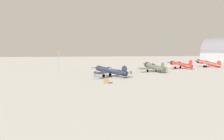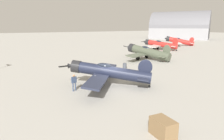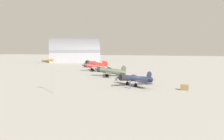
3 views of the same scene
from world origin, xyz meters
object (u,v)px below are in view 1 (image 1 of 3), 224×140
object	(u,v)px
ground_crew_mechanic	(95,73)
airplane_outer_stand	(208,63)
airplane_far_line	(180,64)
equipment_crate	(106,81)
airplane_mid_apron	(154,67)
airplane_foreground	(110,71)
fuel_drum	(131,72)
windsock_mast	(58,53)

from	to	relation	value
ground_crew_mechanic	airplane_outer_stand	bearing A→B (deg)	-77.85
airplane_far_line	equipment_crate	bearing A→B (deg)	104.66
airplane_mid_apron	equipment_crate	world-z (taller)	airplane_mid_apron
airplane_far_line	airplane_outer_stand	distance (m)	15.94
airplane_foreground	airplane_far_line	size ratio (longest dim) A/B	0.82
fuel_drum	equipment_crate	bearing A→B (deg)	-120.61
fuel_drum	airplane_foreground	bearing A→B (deg)	-138.90
equipment_crate	ground_crew_mechanic	bearing A→B (deg)	95.09
airplane_foreground	equipment_crate	world-z (taller)	airplane_foreground
airplane_mid_apron	airplane_outer_stand	bearing A→B (deg)	-78.91
ground_crew_mechanic	fuel_drum	distance (m)	12.27
ground_crew_mechanic	equipment_crate	size ratio (longest dim) A/B	1.04
airplane_outer_stand	windsock_mast	world-z (taller)	windsock_mast
airplane_mid_apron	airplane_far_line	world-z (taller)	airplane_far_line
airplane_foreground	airplane_outer_stand	world-z (taller)	airplane_outer_stand
airplane_far_line	windsock_mast	world-z (taller)	windsock_mast
ground_crew_mechanic	equipment_crate	bearing A→B (deg)	169.65
airplane_foreground	airplane_mid_apron	size ratio (longest dim) A/B	0.86
airplane_foreground	airplane_mid_apron	distance (m)	18.95
airplane_foreground	airplane_outer_stand	bearing A→B (deg)	-107.65
fuel_drum	windsock_mast	size ratio (longest dim) A/B	0.13
airplane_far_line	fuel_drum	world-z (taller)	airplane_far_line
windsock_mast	airplane_outer_stand	bearing A→B (deg)	11.99
ground_crew_mechanic	fuel_drum	size ratio (longest dim) A/B	1.97
equipment_crate	windsock_mast	bearing A→B (deg)	113.78
airplane_mid_apron	airplane_outer_stand	xyz separation A→B (m)	(29.33, 15.47, -0.01)
equipment_crate	airplane_outer_stand	bearing A→B (deg)	37.23
airplane_outer_stand	ground_crew_mechanic	world-z (taller)	airplane_outer_stand
airplane_outer_stand	ground_crew_mechanic	size ratio (longest dim) A/B	5.60
airplane_foreground	airplane_outer_stand	distance (m)	52.05
windsock_mast	equipment_crate	bearing A→B (deg)	-66.22
airplane_outer_stand	fuel_drum	bearing A→B (deg)	71.41
airplane_foreground	fuel_drum	bearing A→B (deg)	-96.43
airplane_foreground	windsock_mast	xyz separation A→B (m)	(-13.38, 13.51, 4.34)
airplane_far_line	equipment_crate	world-z (taller)	airplane_far_line
airplane_foreground	windsock_mast	size ratio (longest dim) A/B	1.41
airplane_outer_stand	windsock_mast	size ratio (longest dim) A/B	1.47
ground_crew_mechanic	fuel_drum	world-z (taller)	ground_crew_mechanic
ground_crew_mechanic	windsock_mast	world-z (taller)	windsock_mast
airplane_mid_apron	airplane_far_line	distance (m)	17.51
airplane_foreground	airplane_outer_stand	xyz separation A→B (m)	(45.13, 25.93, -0.07)
airplane_mid_apron	ground_crew_mechanic	bearing A→B (deg)	100.53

